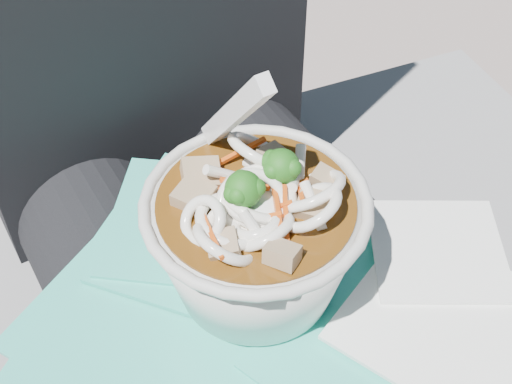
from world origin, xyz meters
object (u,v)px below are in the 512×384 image
lap (280,343)px  udon_bowl (256,233)px  plastic_bag (244,290)px  person_body (229,256)px  stone_ledge (215,382)px

lap → udon_bowl: (-0.02, 0.01, 0.15)m
plastic_bag → person_body: bearing=70.6°
lap → plastic_bag: plastic_bag is taller
person_body → lap: bearing=-90.0°
person_body → plastic_bag: bearing=-109.4°
stone_ledge → plastic_bag: size_ratio=2.53×
lap → plastic_bag: 0.09m
person_body → udon_bowl: size_ratio=4.97×
stone_ledge → plastic_bag: 0.41m
lap → person_body: 0.10m
lap → plastic_bag: size_ratio=1.21×
person_body → udon_bowl: (-0.02, -0.08, 0.13)m
stone_ledge → udon_bowl: udon_bowl is taller
plastic_bag → udon_bowl: size_ratio=1.95×
plastic_bag → udon_bowl: bearing=-16.9°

